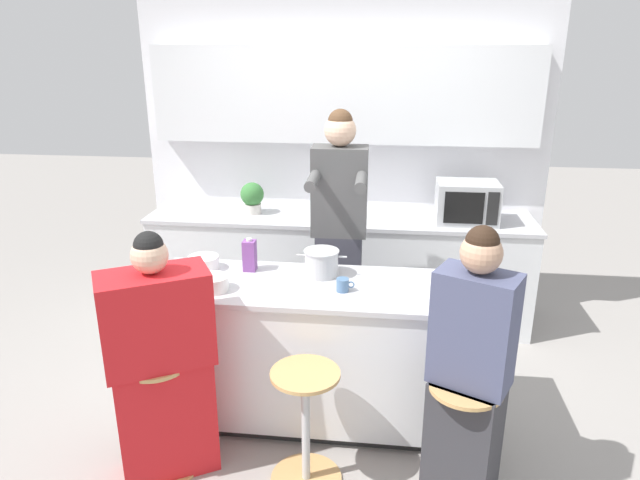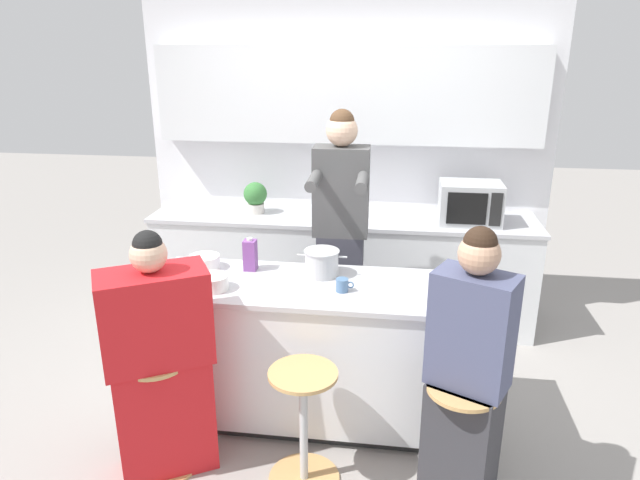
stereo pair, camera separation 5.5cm
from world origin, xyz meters
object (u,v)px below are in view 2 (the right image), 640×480
(person_cooking, at_px, (340,243))
(cooking_pot, at_px, (322,263))
(bar_stool_leftmost, at_px, (160,411))
(juice_carton, at_px, (250,255))
(potted_plant, at_px, (255,196))
(fruit_bowl, at_px, (205,262))
(microwave, at_px, (470,203))
(coffee_cup_near, at_px, (342,285))
(bar_stool_rightmost, at_px, (459,442))
(person_seated_near, at_px, (467,381))
(bar_stool_center, at_px, (304,425))
(kitchen_island, at_px, (319,352))
(person_wrapped_blanket, at_px, (160,365))

(person_cooking, xyz_separation_m, cooking_pot, (-0.06, -0.51, 0.05))
(bar_stool_leftmost, height_order, person_cooking, person_cooking)
(juice_carton, relative_size, potted_plant, 0.81)
(fruit_bowl, height_order, microwave, microwave)
(person_cooking, xyz_separation_m, microwave, (0.93, 0.67, 0.13))
(person_cooking, relative_size, coffee_cup_near, 17.70)
(bar_stool_rightmost, bearing_deg, person_seated_near, 67.59)
(microwave, bearing_deg, person_seated_near, -95.70)
(person_cooking, distance_m, potted_plant, 1.05)
(person_seated_near, bearing_deg, bar_stool_leftmost, -153.93)
(bar_stool_center, relative_size, coffee_cup_near, 6.43)
(kitchen_island, bearing_deg, person_cooking, 84.79)
(coffee_cup_near, xyz_separation_m, potted_plant, (-0.85, 1.44, 0.10))
(person_cooking, relative_size, juice_carton, 8.83)
(cooking_pot, distance_m, coffee_cup_near, 0.26)
(microwave, bearing_deg, bar_stool_rightmost, -96.06)
(person_wrapped_blanket, xyz_separation_m, coffee_cup_near, (0.90, 0.48, 0.30))
(person_seated_near, distance_m, microwave, 1.93)
(kitchen_island, distance_m, cooking_pot, 0.54)
(bar_stool_rightmost, height_order, person_wrapped_blanket, person_wrapped_blanket)
(person_seated_near, xyz_separation_m, juice_carton, (-1.24, 0.72, 0.32))
(person_cooking, bearing_deg, juice_carton, -137.15)
(person_seated_near, relative_size, microwave, 3.14)
(bar_stool_rightmost, bearing_deg, bar_stool_leftmost, 178.53)
(kitchen_island, distance_m, coffee_cup_near, 0.51)
(person_seated_near, xyz_separation_m, coffee_cup_near, (-0.65, 0.48, 0.26))
(bar_stool_leftmost, distance_m, juice_carton, 1.02)
(person_cooking, relative_size, cooking_pot, 6.08)
(person_seated_near, bearing_deg, microwave, 110.42)
(person_cooking, height_order, person_wrapped_blanket, person_cooking)
(coffee_cup_near, bearing_deg, fruit_bowl, 165.51)
(bar_stool_rightmost, xyz_separation_m, microwave, (0.20, 1.92, 0.71))
(person_cooking, bearing_deg, fruit_bowl, -148.58)
(bar_stool_rightmost, bearing_deg, juice_carton, 148.24)
(cooking_pot, distance_m, fruit_bowl, 0.73)
(fruit_bowl, bearing_deg, cooking_pot, -0.77)
(bar_stool_rightmost, relative_size, juice_carton, 3.21)
(juice_carton, xyz_separation_m, potted_plant, (-0.26, 1.20, 0.04))
(person_cooking, relative_size, microwave, 3.93)
(bar_stool_center, bearing_deg, person_seated_near, 0.70)
(cooking_pot, bearing_deg, coffee_cup_near, -56.32)
(person_cooking, xyz_separation_m, coffee_cup_near, (0.09, -0.73, 0.01))
(kitchen_island, height_order, person_wrapped_blanket, person_wrapped_blanket)
(microwave, bearing_deg, cooking_pot, -129.73)
(bar_stool_rightmost, relative_size, coffee_cup_near, 6.43)
(bar_stool_center, height_order, potted_plant, potted_plant)
(bar_stool_center, distance_m, fruit_bowl, 1.18)
(bar_stool_leftmost, bearing_deg, person_seated_near, -0.05)
(potted_plant, bearing_deg, juice_carton, -77.62)
(person_wrapped_blanket, bearing_deg, kitchen_island, 6.45)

